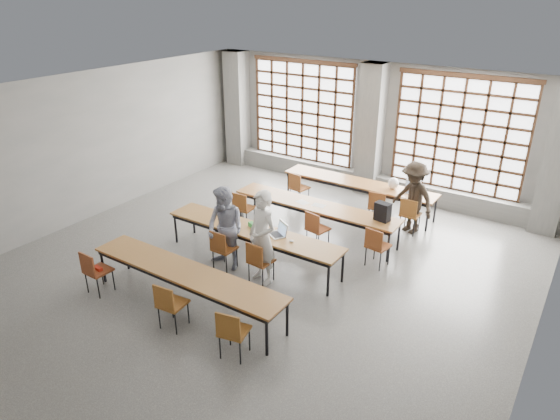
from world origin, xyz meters
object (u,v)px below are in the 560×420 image
object	(u,v)px
chair_mid_left	(243,206)
chair_near_left	(94,268)
desk_row_b	(315,207)
chair_mid_right	(376,243)
chair_back_right	(410,212)
student_back	(413,198)
chair_back_mid	(378,204)
chair_mid_centre	(316,226)
laptop_front	(279,232)
desk_row_c	(253,232)
plastic_bag	(393,183)
laptop_back	(411,189)
student_female	(225,229)
red_pouch	(98,268)
chair_front_right	(258,259)
chair_back_left	(298,186)
phone	(257,233)
chair_front_left	(222,246)
mouse	(292,241)
backpack	(383,212)
desk_row_d	(186,274)
chair_near_right	(232,329)
chair_near_mid	(169,302)
student_male	(262,237)
green_box	(253,225)

from	to	relation	value
chair_mid_left	chair_near_left	xyz separation A→B (m)	(-0.54, -3.77, 0.00)
desk_row_b	chair_mid_right	xyz separation A→B (m)	(1.79, -0.63, -0.13)
chair_back_right	student_back	world-z (taller)	student_back
chair_back_mid	chair_mid_centre	size ratio (longest dim) A/B	1.00
chair_mid_centre	laptop_front	distance (m)	1.13
desk_row_c	plastic_bag	world-z (taller)	plastic_bag
chair_back_right	laptop_back	bearing A→B (deg)	108.97
desk_row_c	student_female	distance (m)	0.62
student_back	red_pouch	distance (m)	6.90
chair_front_right	chair_back_left	bearing A→B (deg)	110.67
student_back	phone	world-z (taller)	student_back
chair_front_left	phone	size ratio (longest dim) A/B	6.77
mouse	backpack	distance (m)	2.17
chair_near_left	laptop_front	bearing A→B (deg)	49.61
desk_row_d	chair_near_right	world-z (taller)	chair_near_right
desk_row_d	laptop_front	size ratio (longest dim) A/B	8.63
chair_front_left	chair_near_left	xyz separation A→B (m)	(-1.41, -1.96, 0.00)
student_female	student_back	distance (m)	4.44
chair_mid_centre	mouse	size ratio (longest dim) A/B	8.98
chair_front_right	chair_near_mid	distance (m)	2.00
plastic_bag	desk_row_c	bearing A→B (deg)	-112.56
desk_row_b	student_male	distance (m)	2.33
chair_mid_right	chair_near_left	bearing A→B (deg)	-136.15
laptop_back	mouse	xyz separation A→B (m)	(-1.03, -3.77, -0.04)
desk_row_d	student_female	size ratio (longest dim) A/B	2.31
phone	plastic_bag	size ratio (longest dim) A/B	0.45
student_female	student_male	bearing A→B (deg)	5.71
desk_row_d	chair_near_left	bearing A→B (deg)	-159.71
backpack	chair_mid_centre	bearing A→B (deg)	-141.21
chair_mid_centre	mouse	bearing A→B (deg)	-83.26
student_back	chair_mid_right	bearing A→B (deg)	-68.71
student_back	student_male	bearing A→B (deg)	-92.26
student_back	green_box	world-z (taller)	student_back
chair_back_left	green_box	distance (m)	3.03
chair_near_mid	chair_back_mid	bearing A→B (deg)	77.48
chair_near_mid	phone	size ratio (longest dim) A/B	6.77
chair_mid_left	green_box	size ratio (longest dim) A/B	3.52
desk_row_b	chair_near_mid	world-z (taller)	chair_near_mid
chair_front_right	chair_front_left	bearing A→B (deg)	-179.99
laptop_front	student_back	bearing A→B (deg)	61.45
desk_row_d	chair_back_right	world-z (taller)	chair_back_right
chair_mid_centre	backpack	bearing A→B (deg)	29.14
desk_row_b	laptop_front	world-z (taller)	laptop_front
desk_row_c	plastic_bag	xyz separation A→B (m)	(1.53, 3.69, 0.21)
student_male	red_pouch	xyz separation A→B (m)	(-2.31, -2.01, -0.43)
phone	chair_front_left	bearing A→B (deg)	-132.21
chair_back_right	chair_back_mid	bearing A→B (deg)	179.93
chair_back_mid	chair_front_right	size ratio (longest dim) A/B	1.00
chair_front_right	plastic_bag	size ratio (longest dim) A/B	3.08
chair_mid_left	student_female	bearing A→B (deg)	-62.56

